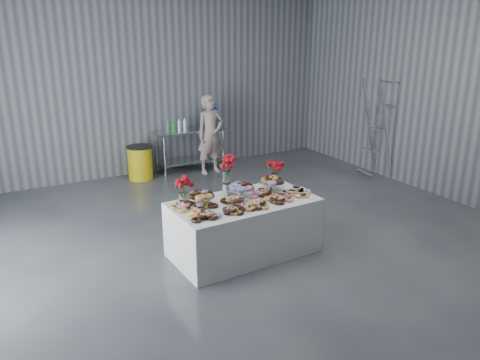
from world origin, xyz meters
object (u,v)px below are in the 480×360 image
object	(u,v)px
prep_table	(190,142)
stepladder	(378,128)
trash_barrel	(140,163)
display_table	(244,227)
person	(210,135)
water_jug	(211,115)

from	to	relation	value
prep_table	stepladder	world-z (taller)	stepladder
trash_barrel	prep_table	bearing A→B (deg)	0.00
prep_table	trash_barrel	world-z (taller)	prep_table
prep_table	stepladder	size ratio (longest dim) A/B	0.74
prep_table	display_table	bearing A→B (deg)	-102.85
prep_table	person	xyz separation A→B (m)	(0.33, -0.30, 0.19)
prep_table	trash_barrel	distance (m)	1.12
display_table	prep_table	xyz separation A→B (m)	(0.87, 3.82, 0.24)
person	prep_table	bearing A→B (deg)	133.43
water_jug	person	bearing A→B (deg)	-119.01
person	stepladder	xyz separation A→B (m)	(2.75, -1.89, 0.20)
water_jug	person	world-z (taller)	person
person	trash_barrel	bearing A→B (deg)	163.43
water_jug	trash_barrel	distance (m)	1.78
prep_table	water_jug	world-z (taller)	water_jug
water_jug	stepladder	distance (m)	3.39
trash_barrel	stepladder	size ratio (longest dim) A/B	0.33
prep_table	person	size ratio (longest dim) A/B	0.93
person	display_table	bearing A→B (deg)	-113.51
prep_table	stepladder	xyz separation A→B (m)	(3.09, -2.19, 0.39)
trash_barrel	person	bearing A→B (deg)	-11.96
prep_table	water_jug	size ratio (longest dim) A/B	2.71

